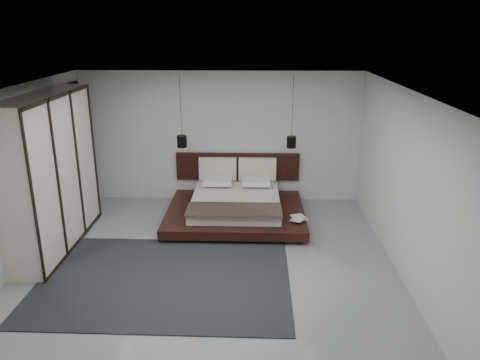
{
  "coord_description": "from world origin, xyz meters",
  "views": [
    {
      "loc": [
        0.72,
        -6.79,
        3.7
      ],
      "look_at": [
        0.48,
        1.2,
        1.03
      ],
      "focal_mm": 35.0,
      "sensor_mm": 36.0,
      "label": 1
    }
  ],
  "objects_px": {
    "lattice_screen": "(75,147)",
    "rug": "(165,279)",
    "pendant_right": "(291,142)",
    "bed": "(236,204)",
    "pendant_left": "(182,141)",
    "wardrobe": "(50,173)"
  },
  "relations": [
    {
      "from": "pendant_right",
      "to": "wardrobe",
      "type": "bearing_deg",
      "value": -157.68
    },
    {
      "from": "bed",
      "to": "pendant_right",
      "type": "relative_size",
      "value": 1.85
    },
    {
      "from": "pendant_left",
      "to": "pendant_right",
      "type": "distance_m",
      "value": 2.2
    },
    {
      "from": "pendant_left",
      "to": "wardrobe",
      "type": "distance_m",
      "value": 2.62
    },
    {
      "from": "pendant_right",
      "to": "wardrobe",
      "type": "relative_size",
      "value": 0.54
    },
    {
      "from": "rug",
      "to": "lattice_screen",
      "type": "bearing_deg",
      "value": 128.0
    },
    {
      "from": "pendant_right",
      "to": "bed",
      "type": "bearing_deg",
      "value": -159.49
    },
    {
      "from": "pendant_right",
      "to": "wardrobe",
      "type": "distance_m",
      "value": 4.51
    },
    {
      "from": "rug",
      "to": "pendant_left",
      "type": "bearing_deg",
      "value": 92.09
    },
    {
      "from": "bed",
      "to": "rug",
      "type": "distance_m",
      "value": 2.66
    },
    {
      "from": "lattice_screen",
      "to": "bed",
      "type": "bearing_deg",
      "value": -9.18
    },
    {
      "from": "bed",
      "to": "pendant_right",
      "type": "height_order",
      "value": "pendant_right"
    },
    {
      "from": "pendant_left",
      "to": "rug",
      "type": "distance_m",
      "value": 3.22
    },
    {
      "from": "pendant_left",
      "to": "bed",
      "type": "bearing_deg",
      "value": -20.51
    },
    {
      "from": "bed",
      "to": "wardrobe",
      "type": "bearing_deg",
      "value": -157.04
    },
    {
      "from": "wardrobe",
      "to": "rug",
      "type": "height_order",
      "value": "wardrobe"
    },
    {
      "from": "lattice_screen",
      "to": "pendant_right",
      "type": "bearing_deg",
      "value": -1.65
    },
    {
      "from": "pendant_right",
      "to": "pendant_left",
      "type": "bearing_deg",
      "value": -180.0
    },
    {
      "from": "pendant_right",
      "to": "wardrobe",
      "type": "xyz_separation_m",
      "value": [
        -4.17,
        -1.71,
        -0.15
      ]
    },
    {
      "from": "lattice_screen",
      "to": "rug",
      "type": "xyz_separation_m",
      "value": [
        2.33,
        -2.99,
        -1.29
      ]
    },
    {
      "from": "pendant_right",
      "to": "rug",
      "type": "height_order",
      "value": "pendant_right"
    },
    {
      "from": "wardrobe",
      "to": "pendant_right",
      "type": "bearing_deg",
      "value": 22.32
    }
  ]
}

